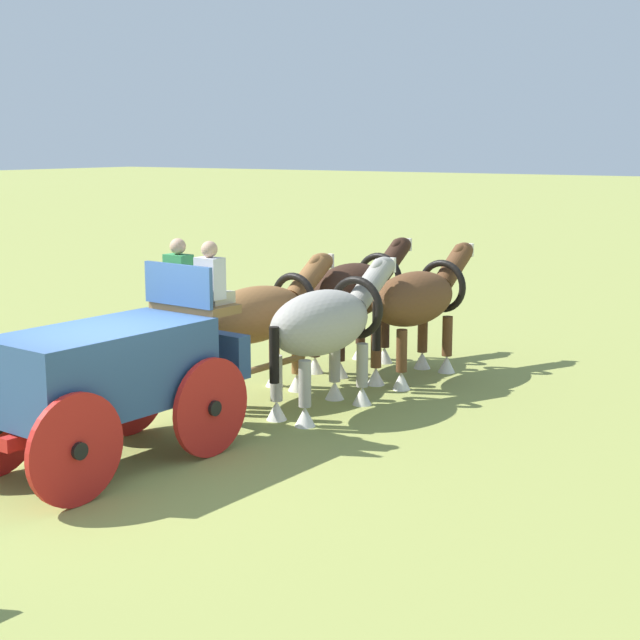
% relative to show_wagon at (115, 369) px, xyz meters
% --- Properties ---
extents(ground_plane, '(220.00, 220.00, 0.00)m').
position_rel_show_wagon_xyz_m(ground_plane, '(-0.17, 0.01, -1.21)').
color(ground_plane, olive).
extents(show_wagon, '(5.70, 1.85, 2.72)m').
position_rel_show_wagon_xyz_m(show_wagon, '(0.00, 0.00, 0.00)').
color(show_wagon, '#2D4C7A').
rests_on(show_wagon, ground).
extents(draft_horse_rear_near, '(3.24, 1.01, 2.15)m').
position_rel_show_wagon_xyz_m(draft_horse_rear_near, '(3.55, 0.45, 0.08)').
color(draft_horse_rear_near, brown).
rests_on(draft_horse_rear_near, ground).
extents(draft_horse_rear_off, '(3.10, 1.08, 2.19)m').
position_rel_show_wagon_xyz_m(draft_horse_rear_off, '(3.47, -0.85, 0.11)').
color(draft_horse_rear_off, '#9E998E').
rests_on(draft_horse_rear_off, ground).
extents(draft_horse_lead_near, '(3.06, 1.10, 2.22)m').
position_rel_show_wagon_xyz_m(draft_horse_lead_near, '(6.13, 0.30, 0.14)').
color(draft_horse_lead_near, '#331E14').
rests_on(draft_horse_lead_near, ground).
extents(draft_horse_lead_off, '(3.18, 1.05, 2.20)m').
position_rel_show_wagon_xyz_m(draft_horse_lead_off, '(6.07, -1.00, 0.12)').
color(draft_horse_lead_off, brown).
rests_on(draft_horse_lead_off, ground).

